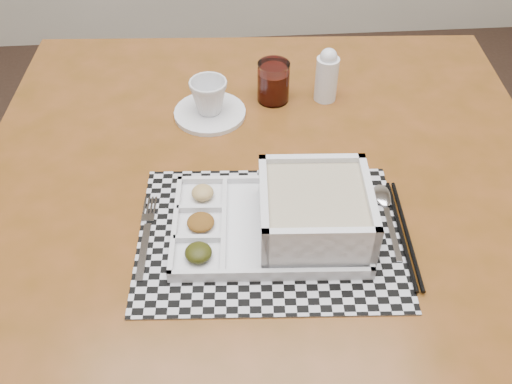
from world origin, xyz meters
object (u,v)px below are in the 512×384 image
juice_glass (273,83)px  creamer_bottle (327,75)px  dining_table (265,217)px  cup (209,97)px  serving_tray (301,216)px

juice_glass → creamer_bottle: creamer_bottle is taller
dining_table → cup: bearing=113.7°
dining_table → cup: size_ratio=14.67×
cup → juice_glass: juice_glass is taller
cup → serving_tray: bearing=-89.7°
dining_table → serving_tray: serving_tray is taller
juice_glass → creamer_bottle: 0.11m
dining_table → creamer_bottle: bearing=60.2°
juice_glass → serving_tray: bearing=-89.0°
dining_table → serving_tray: (0.05, -0.12, 0.12)m
serving_tray → creamer_bottle: size_ratio=2.77×
serving_tray → cup: bearing=112.8°
dining_table → serving_tray: 0.18m
cup → juice_glass: size_ratio=0.88×
cup → dining_table: bearing=-88.8°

